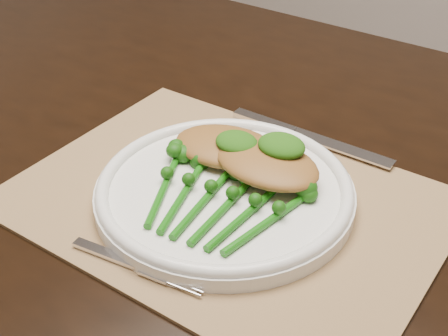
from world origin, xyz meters
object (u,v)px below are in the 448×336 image
Objects in this scene: dinner_plate at (225,190)px; chicken_fillet_left at (226,146)px; broccolini_bundle at (213,205)px; dining_table at (218,327)px; placemat at (227,202)px.

chicken_fillet_left is (-0.04, 0.06, 0.02)m from dinner_plate.
broccolini_bundle is at bearing -75.36° from chicken_fillet_left.
dining_table is at bearing 122.42° from chicken_fillet_left.
dinner_plate is 0.07m from chicken_fillet_left.
placemat is 0.02m from dinner_plate.
placemat is (0.09, -0.11, 0.37)m from dining_table.
broccolini_bundle is (0.10, -0.15, 0.40)m from dining_table.
chicken_fillet_left is at bearing -45.02° from dining_table.
placemat is at bearing -66.83° from chicken_fillet_left.
dinner_plate reaches higher than dining_table.
chicken_fillet_left is at bearing 125.52° from placemat.
chicken_fillet_left is at bearing 123.62° from dinner_plate.
placemat reaches higher than dining_table.
broccolini_bundle is (0.01, -0.04, 0.02)m from placemat.
dinner_plate is at bearing -50.37° from dining_table.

